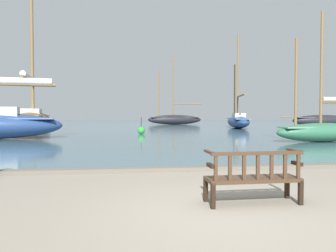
# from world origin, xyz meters

# --- Properties ---
(ground_plane) EXTENTS (160.00, 160.00, 0.00)m
(ground_plane) POSITION_xyz_m (0.00, 0.00, 0.00)
(ground_plane) COLOR gray
(harbor_water) EXTENTS (100.00, 80.00, 0.08)m
(harbor_water) POSITION_xyz_m (0.00, 44.00, 0.04)
(harbor_water) COLOR #476670
(harbor_water) RESTS_ON ground
(quay_edge_kerb) EXTENTS (40.00, 0.30, 0.12)m
(quay_edge_kerb) POSITION_xyz_m (0.00, 3.85, 0.06)
(quay_edge_kerb) COLOR #675F54
(quay_edge_kerb) RESTS_ON ground
(park_bench) EXTENTS (1.61, 0.57, 0.92)m
(park_bench) POSITION_xyz_m (0.63, 0.56, 0.47)
(park_bench) COLOR black
(park_bench) RESTS_ON ground
(sailboat_distant_harbor) EXTENTS (4.72, 11.78, 14.83)m
(sailboat_distant_harbor) POSITION_xyz_m (-11.33, 30.56, 1.23)
(sailboat_distant_harbor) COLOR brown
(sailboat_distant_harbor) RESTS_ON harbor_water
(sailboat_nearest_port) EXTENTS (5.30, 1.70, 6.85)m
(sailboat_nearest_port) POSITION_xyz_m (8.71, 11.35, 0.70)
(sailboat_nearest_port) COLOR #2D6647
(sailboat_nearest_port) RESTS_ON harbor_water
(sailboat_outer_starboard) EXTENTS (3.60, 9.05, 9.92)m
(sailboat_outer_starboard) POSITION_xyz_m (10.11, 28.83, 0.88)
(sailboat_outer_starboard) COLOR navy
(sailboat_outer_starboard) RESTS_ON harbor_water
(sailboat_centre_channel) EXTENTS (8.63, 2.38, 9.21)m
(sailboat_centre_channel) POSITION_xyz_m (21.61, 31.77, 0.88)
(sailboat_centre_channel) COLOR black
(sailboat_centre_channel) RESTS_ON harbor_water
(sailboat_mid_port) EXTENTS (7.82, 2.45, 10.00)m
(sailboat_mid_port) POSITION_xyz_m (5.05, 41.12, 0.90)
(sailboat_mid_port) COLOR black
(sailboat_mid_port) RESTS_ON harbor_water
(channel_buoy) EXTENTS (0.54, 0.54, 1.24)m
(channel_buoy) POSITION_xyz_m (-0.53, 19.25, 0.36)
(channel_buoy) COLOR green
(channel_buoy) RESTS_ON harbor_water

